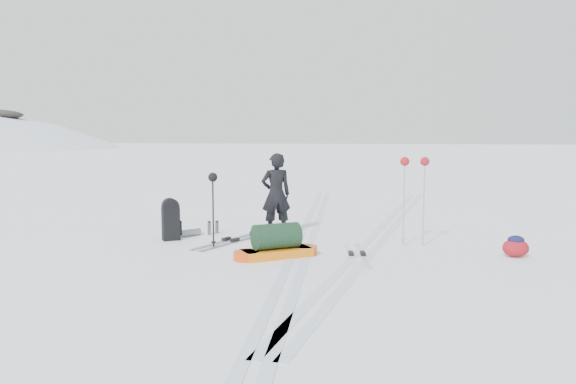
# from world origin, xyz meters

# --- Properties ---
(ground) EXTENTS (200.00, 200.00, 0.00)m
(ground) POSITION_xyz_m (0.00, 0.00, 0.00)
(ground) COLOR white
(ground) RESTS_ON ground
(ski_tracks) EXTENTS (3.38, 17.97, 0.01)m
(ski_tracks) POSITION_xyz_m (0.61, 0.88, 0.00)
(ski_tracks) COLOR silver
(ski_tracks) RESTS_ON ground
(skier) EXTENTS (0.69, 0.60, 1.59)m
(skier) POSITION_xyz_m (-0.68, 1.11, 0.80)
(skier) COLOR black
(skier) RESTS_ON ground
(pulk_sled) EXTENTS (1.40, 1.14, 0.55)m
(pulk_sled) POSITION_xyz_m (-0.29, -0.84, 0.21)
(pulk_sled) COLOR orange
(pulk_sled) RESTS_ON ground
(expedition_rucksack) EXTENTS (0.59, 0.84, 0.78)m
(expedition_rucksack) POSITION_xyz_m (-2.47, 0.30, 0.36)
(expedition_rucksack) COLOR black
(expedition_rucksack) RESTS_ON ground
(ski_poles_black) EXTENTS (0.16, 0.18, 1.30)m
(ski_poles_black) POSITION_xyz_m (-1.51, -0.28, 1.07)
(ski_poles_black) COLOR black
(ski_poles_black) RESTS_ON ground
(ski_poles_silver) EXTENTS (0.50, 0.18, 1.56)m
(ski_poles_silver) POSITION_xyz_m (1.90, 0.48, 1.31)
(ski_poles_silver) COLOR #B6B7BD
(ski_poles_silver) RESTS_ON ground
(touring_skis_grey) EXTENTS (0.98, 1.94, 0.07)m
(touring_skis_grey) POSITION_xyz_m (-1.37, 0.28, 0.02)
(touring_skis_grey) COLOR gray
(touring_skis_grey) RESTS_ON ground
(touring_skis_white) EXTENTS (0.60, 1.95, 0.07)m
(touring_skis_white) POSITION_xyz_m (0.97, -0.53, 0.02)
(touring_skis_white) COLOR silver
(touring_skis_white) RESTS_ON ground
(rope_coil) EXTENTS (0.63, 0.63, 0.06)m
(rope_coil) POSITION_xyz_m (-0.17, -0.48, 0.03)
(rope_coil) COLOR #58A1D6
(rope_coil) RESTS_ON ground
(small_daypack) EXTENTS (0.51, 0.49, 0.35)m
(small_daypack) POSITION_xyz_m (3.47, -0.16, 0.17)
(small_daypack) COLOR maroon
(small_daypack) RESTS_ON ground
(thermos_pair) EXTENTS (0.18, 0.26, 0.27)m
(thermos_pair) POSITION_xyz_m (-1.92, 0.99, 0.13)
(thermos_pair) COLOR slate
(thermos_pair) RESTS_ON ground
(stuff_sack) EXTENTS (0.42, 0.34, 0.23)m
(stuff_sack) POSITION_xyz_m (-0.89, 0.55, 0.11)
(stuff_sack) COLOR black
(stuff_sack) RESTS_ON ground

